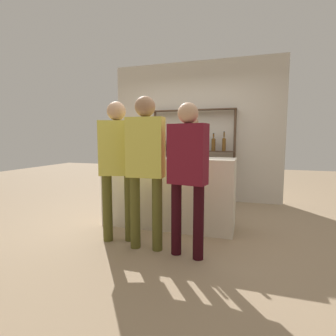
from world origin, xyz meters
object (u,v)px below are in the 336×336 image
counter_bottle_3 (151,147)px  customer_left (117,160)px  wine_glass (169,149)px  customer_center (146,160)px  counter_bottle_2 (183,148)px  counter_bottle_4 (169,149)px  server_behind_counter (192,158)px  counter_bottle_1 (158,147)px  customer_right (188,167)px  counter_bottle_0 (123,147)px  cork_jar (129,151)px

counter_bottle_3 → customer_left: 0.84m
wine_glass → customer_center: 0.87m
counter_bottle_2 → counter_bottle_4: bearing=163.9°
server_behind_counter → customer_left: bearing=-7.5°
counter_bottle_3 → customer_left: bearing=-98.2°
counter_bottle_4 → customer_left: (-0.39, -0.83, -0.11)m
counter_bottle_4 → customer_left: customer_left is taller
counter_bottle_1 → counter_bottle_3: size_ratio=1.10×
customer_right → counter_bottle_4: bearing=38.1°
counter_bottle_3 → customer_left: customer_left is taller
counter_bottle_4 → customer_center: (0.03, -0.96, -0.09)m
server_behind_counter → counter_bottle_4: bearing=-2.7°
counter_bottle_2 → counter_bottle_3: size_ratio=1.02×
counter_bottle_0 → counter_bottle_2: (0.87, 0.11, -0.01)m
counter_bottle_3 → customer_center: customer_center is taller
counter_bottle_1 → customer_right: bearing=-54.0°
counter_bottle_2 → customer_left: bearing=-129.0°
cork_jar → counter_bottle_3: bearing=-1.9°
counter_bottle_1 → server_behind_counter: size_ratio=0.23×
customer_right → customer_center: bearing=95.1°
counter_bottle_0 → server_behind_counter: server_behind_counter is taller
counter_bottle_1 → counter_bottle_0: bearing=-176.1°
counter_bottle_4 → cork_jar: 0.64m
cork_jar → server_behind_counter: (0.84, 0.63, -0.14)m
wine_glass → customer_center: size_ratio=0.10×
counter_bottle_0 → counter_bottle_3: counter_bottle_0 is taller
counter_bottle_0 → customer_center: bearing=-49.3°
counter_bottle_3 → customer_right: customer_right is taller
server_behind_counter → customer_left: 1.59m
counter_bottle_0 → customer_left: customer_left is taller
counter_bottle_2 → cork_jar: bearing=175.1°
counter_bottle_1 → counter_bottle_3: counter_bottle_1 is taller
counter_bottle_1 → server_behind_counter: (0.31, 0.78, -0.20)m
counter_bottle_3 → cork_jar: 0.37m
counter_bottle_0 → cork_jar: counter_bottle_0 is taller
counter_bottle_4 → server_behind_counter: size_ratio=0.19×
customer_center → customer_right: 0.50m
customer_center → counter_bottle_3: bearing=14.5°
counter_bottle_0 → wine_glass: 0.67m
customer_left → customer_right: 0.93m
counter_bottle_0 → customer_right: bearing=-35.6°
server_behind_counter → customer_center: customer_center is taller
counter_bottle_3 → counter_bottle_4: size_ratio=1.12×
counter_bottle_1 → customer_right: customer_right is taller
counter_bottle_0 → customer_left: 0.71m
customer_center → customer_left: bearing=69.9°
counter_bottle_1 → cork_jar: 0.55m
wine_glass → server_behind_counter: bearing=76.6°
counter_bottle_1 → counter_bottle_4: (0.12, 0.14, -0.02)m
counter_bottle_1 → counter_bottle_2: bearing=12.0°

